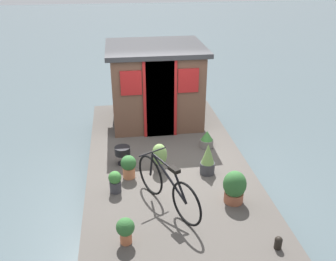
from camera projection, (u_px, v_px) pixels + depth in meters
name	position (u px, v px, depth m)	size (l,w,h in m)	color
ground_plane	(167.00, 178.00, 7.48)	(60.00, 60.00, 0.00)	#4C5B60
houseboat_deck	(167.00, 168.00, 7.37)	(5.98, 3.05, 0.48)	#4C4742
houseboat_cabin	(156.00, 84.00, 8.55)	(1.93, 2.20, 1.81)	brown
bicycle	(167.00, 187.00, 5.70)	(1.48, 0.82, 0.83)	black
potted_plant_sage	(125.00, 229.00, 5.04)	(0.26, 0.26, 0.40)	#B2603D
potted_plant_rosemary	(234.00, 187.00, 5.88)	(0.37, 0.37, 0.56)	#935138
potted_plant_ivy	(207.00, 139.00, 7.62)	(0.28, 0.28, 0.36)	slate
potted_plant_succulent	(208.00, 159.00, 6.65)	(0.27, 0.27, 0.61)	#38383D
potted_plant_mint	(129.00, 166.00, 6.54)	(0.28, 0.28, 0.43)	#C6754C
potted_plant_basil	(159.00, 157.00, 6.75)	(0.28, 0.28, 0.54)	slate
potted_plant_fern	(115.00, 181.00, 6.16)	(0.22, 0.22, 0.39)	#38383D
charcoal_grill	(122.00, 152.00, 6.96)	(0.30, 0.30, 0.36)	black
mooring_bollard	(278.00, 242.00, 5.00)	(0.11, 0.11, 0.19)	black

